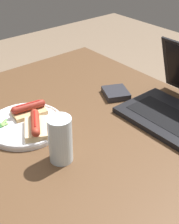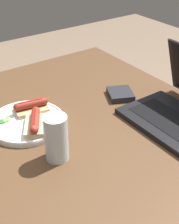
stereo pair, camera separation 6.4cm
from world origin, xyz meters
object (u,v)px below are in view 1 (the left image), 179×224
(plate, at_px, (26,125))
(drinking_glass, at_px, (60,140))
(laptop, at_px, (179,105))
(external_drive, at_px, (116,93))

(plate, xyz_separation_m, drinking_glass, (0.20, -0.00, 0.06))
(laptop, relative_size, drinking_glass, 2.29)
(laptop, distance_m, drinking_glass, 0.43)
(plate, relative_size, drinking_glass, 1.82)
(laptop, distance_m, plate, 0.50)
(drinking_glass, bearing_deg, plate, 179.87)
(drinking_glass, height_order, external_drive, drinking_glass)
(external_drive, bearing_deg, laptop, 40.86)
(laptop, bearing_deg, external_drive, -164.43)
(drinking_glass, xyz_separation_m, external_drive, (-0.16, 0.36, -0.06))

